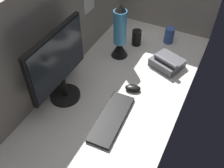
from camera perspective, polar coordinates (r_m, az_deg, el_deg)
ground_plane at (r=155.75cm, az=0.05°, el=-2.79°), size 180.00×80.00×3.00cm
cubicle_wall_back at (r=150.27cm, az=-13.04°, el=10.89°), size 180.00×5.50×64.71cm
monitor at (r=139.76cm, az=-11.78°, el=4.30°), size 45.20×18.00×44.43cm
keyboard at (r=141.88cm, az=-0.07°, el=-7.65°), size 37.64×14.96×2.00cm
mouse at (r=156.74cm, az=4.63°, el=-0.89°), size 8.25×10.85×3.40cm
mug_ceramic_blue at (r=196.72cm, az=12.59°, el=10.51°), size 10.73×6.81×11.91cm
mug_black_travel at (r=190.72cm, az=5.46°, el=10.20°), size 6.77×6.77×11.67cm
lava_lamp at (r=173.63cm, az=1.74°, el=10.67°), size 11.77×11.77×38.52cm
desk_phone at (r=175.43cm, az=12.08°, el=4.67°), size 22.44×23.64×8.80cm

